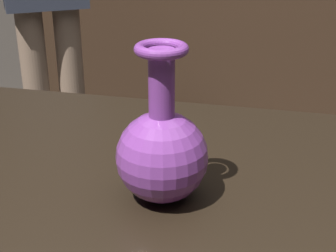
# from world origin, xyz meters

# --- Properties ---
(back_display_shelf) EXTENTS (2.60, 0.40, 0.99)m
(back_display_shelf) POSITION_xyz_m (0.00, 2.20, 0.49)
(back_display_shelf) COLOR #382619
(back_display_shelf) RESTS_ON ground_plane
(vase_centerpiece) EXTENTS (0.13, 0.13, 0.23)m
(vase_centerpiece) POSITION_xyz_m (0.00, -0.06, 0.88)
(vase_centerpiece) COLOR #7A388E
(vase_centerpiece) RESTS_ON display_plinth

